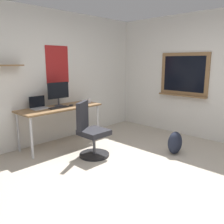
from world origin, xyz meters
name	(u,v)px	position (x,y,z in m)	size (l,w,h in m)	color
ground_plane	(143,182)	(0.00, 0.00, 0.00)	(5.20, 5.20, 0.00)	#ADA393
wall_back	(44,78)	(0.00, 2.45, 1.30)	(5.00, 0.30, 2.60)	silver
wall_right	(218,78)	(2.45, 0.03, 1.30)	(0.22, 5.00, 2.60)	silver
desk	(60,111)	(0.09, 2.06, 0.68)	(1.62, 0.61, 0.76)	olive
office_chair	(91,133)	(0.12, 1.22, 0.41)	(0.55, 0.56, 0.95)	black
laptop	(39,106)	(-0.27, 2.21, 0.81)	(0.31, 0.21, 0.23)	#ADAFB5
monitor_primary	(58,92)	(0.13, 2.16, 1.03)	(0.46, 0.17, 0.46)	#38383D
keyboard	(59,108)	(0.01, 1.99, 0.77)	(0.37, 0.13, 0.02)	black
computer_mouse	(71,105)	(0.29, 1.99, 0.77)	(0.10, 0.06, 0.03)	#262628
coffee_mug	(89,100)	(0.80, 2.04, 0.80)	(0.08, 0.08, 0.09)	silver
backpack	(175,143)	(1.21, 0.21, 0.20)	(0.32, 0.22, 0.40)	#1E2333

